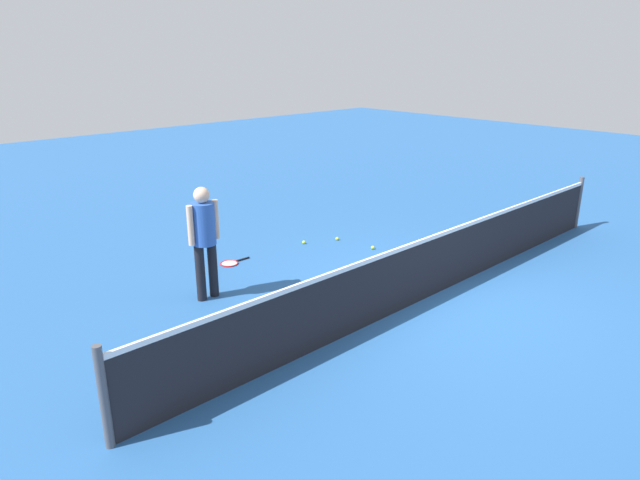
# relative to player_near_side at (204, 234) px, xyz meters

# --- Properties ---
(ground_plane) EXTENTS (40.00, 40.00, 0.00)m
(ground_plane) POSITION_rel_player_near_side_xyz_m (-2.50, 2.24, -1.01)
(ground_plane) COLOR #265693
(court_net) EXTENTS (10.09, 0.09, 1.07)m
(court_net) POSITION_rel_player_near_side_xyz_m (-2.50, 2.24, -0.51)
(court_net) COLOR #4C4C51
(court_net) RESTS_ON ground_plane
(player_near_side) EXTENTS (0.52, 0.35, 1.70)m
(player_near_side) POSITION_rel_player_near_side_xyz_m (0.00, 0.00, 0.00)
(player_near_side) COLOR black
(player_near_side) RESTS_ON ground_plane
(tennis_racket_near_player) EXTENTS (0.58, 0.31, 0.03)m
(tennis_racket_near_player) POSITION_rel_player_near_side_xyz_m (-1.05, -0.94, -1.00)
(tennis_racket_near_player) COLOR red
(tennis_racket_near_player) RESTS_ON ground_plane
(tennis_ball_near_player) EXTENTS (0.07, 0.07, 0.07)m
(tennis_ball_near_player) POSITION_rel_player_near_side_xyz_m (-3.28, -0.57, -0.98)
(tennis_ball_near_player) COLOR #C6E033
(tennis_ball_near_player) RESTS_ON ground_plane
(tennis_ball_by_net) EXTENTS (0.07, 0.07, 0.07)m
(tennis_ball_by_net) POSITION_rel_player_near_side_xyz_m (-2.67, -0.85, -0.98)
(tennis_ball_by_net) COLOR #C6E033
(tennis_ball_by_net) RESTS_ON ground_plane
(tennis_ball_midcourt) EXTENTS (0.07, 0.07, 0.07)m
(tennis_ball_midcourt) POSITION_rel_player_near_side_xyz_m (-5.61, 0.70, -0.98)
(tennis_ball_midcourt) COLOR #C6E033
(tennis_ball_midcourt) RESTS_ON ground_plane
(tennis_ball_baseline) EXTENTS (0.07, 0.07, 0.07)m
(tennis_ball_baseline) POSITION_rel_player_near_side_xyz_m (-3.40, 0.26, -0.98)
(tennis_ball_baseline) COLOR #C6E033
(tennis_ball_baseline) RESTS_ON ground_plane
(tennis_ball_stray_left) EXTENTS (0.07, 0.07, 0.07)m
(tennis_ball_stray_left) POSITION_rel_player_near_side_xyz_m (-2.77, 0.71, -0.98)
(tennis_ball_stray_left) COLOR #C6E033
(tennis_ball_stray_left) RESTS_ON ground_plane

